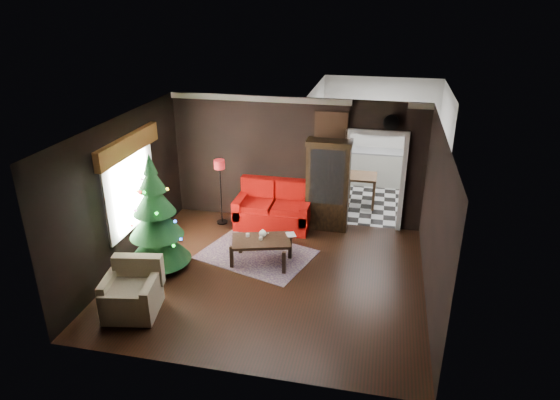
% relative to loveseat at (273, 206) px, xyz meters
% --- Properties ---
extents(floor, '(5.50, 5.50, 0.00)m').
position_rel_loveseat_xyz_m(floor, '(0.40, -2.05, -0.50)').
color(floor, black).
rests_on(floor, ground).
extents(ceiling, '(5.50, 5.50, 0.00)m').
position_rel_loveseat_xyz_m(ceiling, '(0.40, -2.05, 2.30)').
color(ceiling, white).
rests_on(ceiling, ground).
extents(wall_back, '(5.50, 0.00, 5.50)m').
position_rel_loveseat_xyz_m(wall_back, '(0.40, 0.45, 0.90)').
color(wall_back, black).
rests_on(wall_back, ground).
extents(wall_front, '(5.50, 0.00, 5.50)m').
position_rel_loveseat_xyz_m(wall_front, '(0.40, -4.55, 0.90)').
color(wall_front, black).
rests_on(wall_front, ground).
extents(wall_left, '(0.00, 5.50, 5.50)m').
position_rel_loveseat_xyz_m(wall_left, '(-2.35, -2.05, 0.90)').
color(wall_left, black).
rests_on(wall_left, ground).
extents(wall_right, '(0.00, 5.50, 5.50)m').
position_rel_loveseat_xyz_m(wall_right, '(3.15, -2.05, 0.90)').
color(wall_right, black).
rests_on(wall_right, ground).
extents(doorway, '(1.10, 0.10, 2.10)m').
position_rel_loveseat_xyz_m(doorway, '(2.10, 0.45, 0.55)').
color(doorway, white).
rests_on(doorway, ground).
extents(left_window, '(0.05, 1.60, 1.40)m').
position_rel_loveseat_xyz_m(left_window, '(-2.31, -1.85, 0.95)').
color(left_window, white).
rests_on(left_window, wall_left).
extents(valance, '(0.12, 2.10, 0.35)m').
position_rel_loveseat_xyz_m(valance, '(-2.23, -1.85, 1.77)').
color(valance, brown).
rests_on(valance, wall_left).
extents(kitchen_floor, '(3.00, 3.00, 0.00)m').
position_rel_loveseat_xyz_m(kitchen_floor, '(2.10, 1.95, -0.50)').
color(kitchen_floor, silver).
rests_on(kitchen_floor, ground).
extents(kitchen_window, '(0.70, 0.06, 0.70)m').
position_rel_loveseat_xyz_m(kitchen_window, '(2.10, 3.40, 1.20)').
color(kitchen_window, white).
rests_on(kitchen_window, ground).
extents(rug, '(2.45, 2.08, 0.01)m').
position_rel_loveseat_xyz_m(rug, '(-0.04, -1.32, -0.49)').
color(rug, '#482D42').
rests_on(rug, ground).
extents(loveseat, '(1.70, 0.90, 1.00)m').
position_rel_loveseat_xyz_m(loveseat, '(0.00, 0.00, 0.00)').
color(loveseat, '#7A0502').
rests_on(loveseat, ground).
extents(curio_cabinet, '(0.90, 0.45, 1.90)m').
position_rel_loveseat_xyz_m(curio_cabinet, '(1.15, 0.22, 0.45)').
color(curio_cabinet, black).
rests_on(curio_cabinet, ground).
extents(floor_lamp, '(0.28, 0.28, 1.45)m').
position_rel_loveseat_xyz_m(floor_lamp, '(-1.10, -0.26, 0.33)').
color(floor_lamp, black).
rests_on(floor_lamp, ground).
extents(christmas_tree, '(1.29, 1.29, 2.24)m').
position_rel_loveseat_xyz_m(christmas_tree, '(-1.69, -2.16, 0.55)').
color(christmas_tree, '#103816').
rests_on(christmas_tree, ground).
extents(armchair, '(0.98, 0.98, 0.87)m').
position_rel_loveseat_xyz_m(armchair, '(-1.49, -3.60, -0.04)').
color(armchair, tan).
rests_on(armchair, ground).
extents(coffee_table, '(1.23, 0.93, 0.49)m').
position_rel_loveseat_xyz_m(coffee_table, '(0.14, -1.60, -0.24)').
color(coffee_table, black).
rests_on(coffee_table, rug).
extents(teapot, '(0.19, 0.19, 0.15)m').
position_rel_loveseat_xyz_m(teapot, '(0.14, -1.49, 0.08)').
color(teapot, white).
rests_on(teapot, coffee_table).
extents(cup_a, '(0.08, 0.08, 0.06)m').
position_rel_loveseat_xyz_m(cup_a, '(0.13, -1.61, 0.03)').
color(cup_a, white).
rests_on(cup_a, coffee_table).
extents(cup_b, '(0.08, 0.08, 0.06)m').
position_rel_loveseat_xyz_m(cup_b, '(-0.15, -1.53, 0.03)').
color(cup_b, white).
rests_on(cup_b, coffee_table).
extents(book, '(0.16, 0.09, 0.23)m').
position_rel_loveseat_xyz_m(book, '(0.57, -1.34, 0.12)').
color(book, '#A07761').
rests_on(book, coffee_table).
extents(wall_clock, '(0.32, 0.32, 0.06)m').
position_rel_loveseat_xyz_m(wall_clock, '(2.35, 0.40, 1.88)').
color(wall_clock, silver).
rests_on(wall_clock, wall_back).
extents(painting, '(0.62, 0.05, 0.52)m').
position_rel_loveseat_xyz_m(painting, '(1.15, 0.41, 1.75)').
color(painting, '#BE7746').
rests_on(painting, wall_back).
extents(kitchen_counter, '(1.80, 0.60, 0.90)m').
position_rel_loveseat_xyz_m(kitchen_counter, '(2.10, 3.15, -0.05)').
color(kitchen_counter, silver).
rests_on(kitchen_counter, ground).
extents(kitchen_table, '(0.70, 0.70, 0.75)m').
position_rel_loveseat_xyz_m(kitchen_table, '(1.80, 1.65, -0.12)').
color(kitchen_table, brown).
rests_on(kitchen_table, ground).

